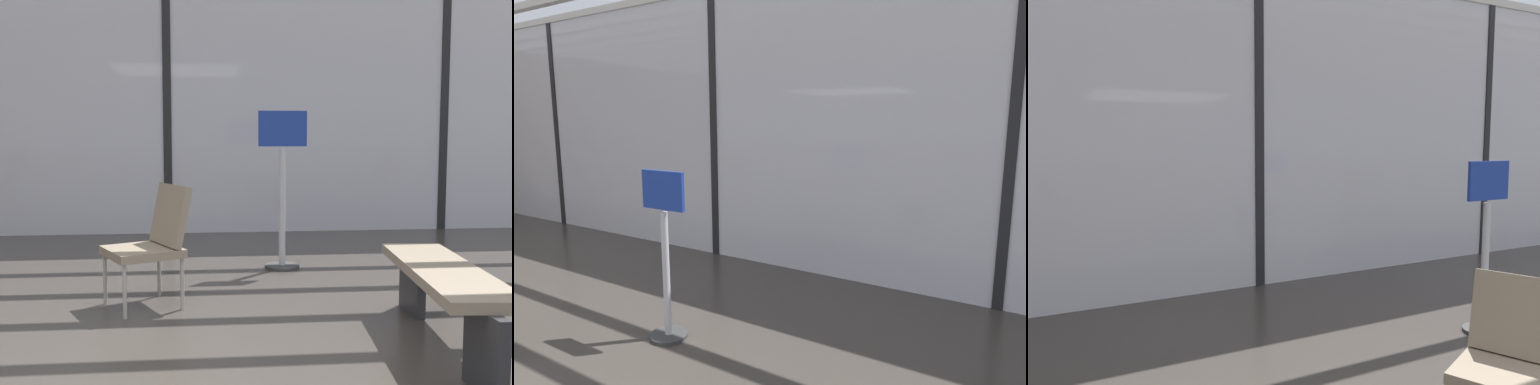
# 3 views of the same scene
# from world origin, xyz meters

# --- Properties ---
(glass_curtain_wall) EXTENTS (14.00, 0.08, 3.47)m
(glass_curtain_wall) POSITION_xyz_m (0.00, 5.20, 1.73)
(glass_curtain_wall) COLOR silver
(glass_curtain_wall) RESTS_ON ground
(window_mullion_1) EXTENTS (0.10, 0.12, 3.47)m
(window_mullion_1) POSITION_xyz_m (0.00, 5.20, 1.73)
(window_mullion_1) COLOR black
(window_mullion_1) RESTS_ON ground
(window_mullion_2) EXTENTS (0.10, 0.12, 3.47)m
(window_mullion_2) POSITION_xyz_m (3.50, 5.20, 1.73)
(window_mullion_2) COLOR black
(window_mullion_2) RESTS_ON ground
(parked_airplane) EXTENTS (13.86, 3.64, 3.64)m
(parked_airplane) POSITION_xyz_m (0.71, 9.96, 1.82)
(parked_airplane) COLOR #B2BCD6
(parked_airplane) RESTS_ON ground
(lounge_chair_3) EXTENTS (0.68, 0.66, 0.87)m
(lounge_chair_3) POSITION_xyz_m (0.03, 1.97, 0.49)
(lounge_chair_3) COLOR #7F705B
(lounge_chair_3) RESTS_ON ground
(info_sign) EXTENTS (0.44, 0.32, 1.44)m
(info_sign) POSITION_xyz_m (1.12, 3.08, 0.68)
(info_sign) COLOR #333333
(info_sign) RESTS_ON ground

